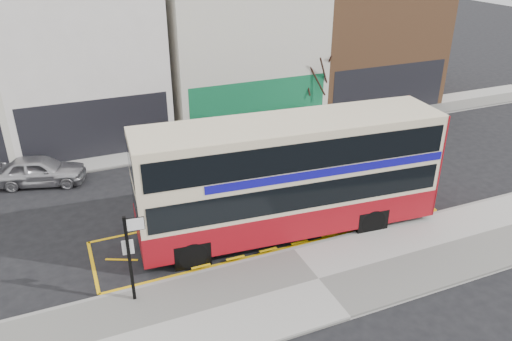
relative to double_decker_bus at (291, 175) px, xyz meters
name	(u,v)px	position (x,y,z in m)	size (l,w,h in m)	color
ground	(289,246)	(-0.52, -1.04, -2.44)	(120.00, 120.00, 0.00)	black
pavement	(319,280)	(-0.52, -3.34, -2.36)	(40.00, 4.00, 0.15)	#A8A69F
kerb	(293,250)	(-0.52, -1.41, -2.36)	(40.00, 0.15, 0.15)	gray
far_pavement	(202,141)	(-0.52, 9.96, -2.36)	(50.00, 3.00, 0.15)	#A8A69F
road_markings	(271,225)	(-0.52, 0.56, -2.43)	(14.00, 3.40, 0.01)	yellow
terrace_left	(79,41)	(-6.02, 13.95, 2.88)	(8.00, 8.01, 11.80)	white
terrace_green_shop	(234,34)	(2.98, 13.95, 2.63)	(9.00, 8.01, 11.30)	silver
terrace_right	(359,31)	(11.98, 13.95, 2.13)	(9.00, 8.01, 10.30)	brown
double_decker_bus	(291,175)	(0.00, 0.00, 0.00)	(11.79, 3.61, 4.64)	beige
bus_stop_post	(131,251)	(-6.41, -1.92, -0.45)	(0.75, 0.18, 3.06)	black
car_silver	(40,170)	(-8.98, 8.12, -1.74)	(1.65, 4.09, 1.39)	#AFAEB3
car_grey	(212,139)	(-0.36, 8.51, -1.68)	(1.60, 4.59, 1.51)	#464A4E
car_white	(311,123)	(5.73, 8.70, -1.74)	(1.97, 4.83, 1.40)	white
street_tree_right	(316,63)	(6.77, 10.40, 1.26)	(2.52, 2.52, 5.43)	black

